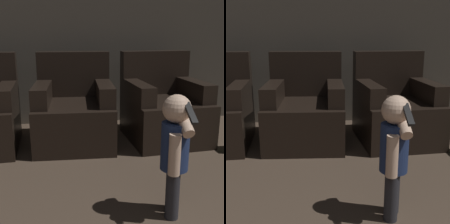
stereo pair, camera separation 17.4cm
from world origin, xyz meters
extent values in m
cube|color=#51493F|center=(0.00, 4.50, 1.30)|extent=(8.40, 0.05, 2.60)
cube|color=black|center=(-0.83, 3.66, 0.56)|extent=(0.20, 0.73, 0.20)
cube|color=black|center=(-0.15, 3.65, 0.23)|extent=(0.83, 0.91, 0.46)
cube|color=black|center=(-0.14, 4.01, 0.71)|extent=(0.81, 0.19, 0.50)
cube|color=black|center=(-0.47, 3.66, 0.56)|extent=(0.18, 0.73, 0.20)
cube|color=black|center=(0.17, 3.64, 0.56)|extent=(0.18, 0.73, 0.20)
cube|color=black|center=(0.84, 3.65, 0.23)|extent=(0.88, 0.95, 0.46)
cube|color=black|center=(0.81, 4.01, 0.71)|extent=(0.82, 0.23, 0.50)
cube|color=black|center=(0.52, 3.62, 0.56)|extent=(0.22, 0.73, 0.20)
cube|color=black|center=(1.16, 3.67, 0.56)|extent=(0.22, 0.73, 0.20)
cylinder|color=#28282D|center=(0.46, 2.26, 0.16)|extent=(0.09, 0.09, 0.32)
cylinder|color=#28282D|center=(0.42, 2.17, 0.16)|extent=(0.09, 0.09, 0.32)
cylinder|color=navy|center=(0.44, 2.21, 0.48)|extent=(0.18, 0.18, 0.31)
sphere|color=beige|center=(0.44, 2.21, 0.72)|extent=(0.18, 0.18, 0.18)
cylinder|color=beige|center=(0.40, 2.11, 0.47)|extent=(0.07, 0.07, 0.26)
cylinder|color=beige|center=(0.48, 2.20, 0.66)|extent=(0.07, 0.26, 0.19)
cube|color=black|center=(0.48, 2.09, 0.73)|extent=(0.04, 0.16, 0.10)
camera|label=1|loc=(-0.22, 0.44, 1.19)|focal=50.00mm
camera|label=2|loc=(-0.05, 0.42, 1.19)|focal=50.00mm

